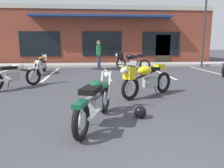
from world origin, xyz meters
name	(u,v)px	position (x,y,z in m)	size (l,w,h in m)	color
ground_plane	(119,97)	(0.00, 4.09, 0.00)	(80.00, 80.00, 0.00)	#3D3D42
sidewalk_kerb	(103,65)	(0.00, 12.75, 0.07)	(22.00, 1.80, 0.14)	#A8A59E
brick_storefront_building	(100,36)	(0.00, 16.91, 2.07)	(16.28, 6.71, 4.13)	brown
painted_stall_lines	(107,73)	(0.00, 9.15, 0.00)	(11.23, 4.80, 0.01)	silver
motorcycle_foreground_classic	(95,100)	(-0.73, 2.02, 0.46)	(0.97, 2.04, 0.98)	black
motorcycle_red_sportbike	(41,64)	(-3.33, 9.30, 0.46)	(0.66, 2.11, 0.98)	black
motorcycle_silver_naked	(15,75)	(-3.36, 5.64, 0.46)	(1.56, 1.73, 0.98)	black
motorcycle_blue_standard	(146,78)	(0.75, 4.07, 0.53)	(1.83, 1.42, 0.98)	black
motorcycle_green_cafe_racer	(131,61)	(1.44, 10.32, 0.53)	(1.86, 1.37, 0.98)	black
person_in_shorts_foreground	(99,53)	(-0.35, 11.02, 0.95)	(0.32, 0.61, 1.68)	black
helmet_on_pavement	(140,112)	(0.20, 2.25, 0.13)	(0.26, 0.26, 0.26)	black
parking_lot_lamp_post	(206,17)	(6.35, 11.53, 3.07)	(0.24, 0.76, 4.70)	#2D2D33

